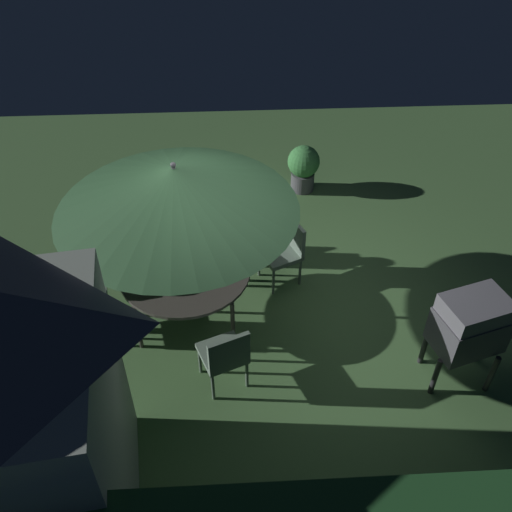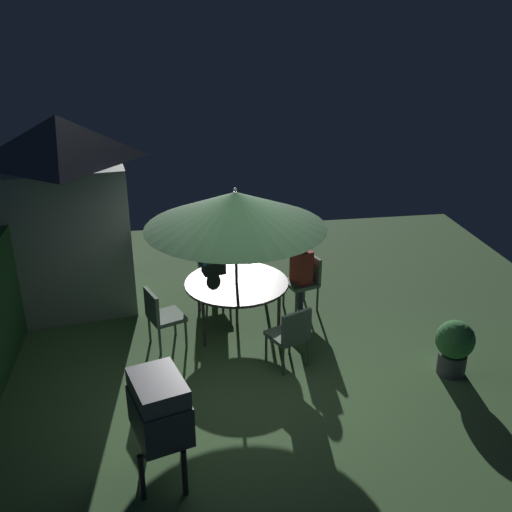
{
  "view_description": "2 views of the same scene",
  "coord_description": "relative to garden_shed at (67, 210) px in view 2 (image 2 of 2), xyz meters",
  "views": [
    {
      "loc": [
        0.52,
        4.99,
        5.22
      ],
      "look_at": [
        0.26,
        0.13,
        0.99
      ],
      "focal_mm": 39.36,
      "sensor_mm": 36.0,
      "label": 1
    },
    {
      "loc": [
        -6.77,
        0.97,
        4.56
      ],
      "look_at": [
        0.88,
        -0.24,
        1.23
      ],
      "focal_mm": 40.89,
      "sensor_mm": 36.0,
      "label": 2
    }
  ],
  "objects": [
    {
      "name": "ground_plane",
      "position": [
        -2.39,
        -2.57,
        -1.56
      ],
      "size": [
        11.0,
        11.0,
        0.0
      ],
      "primitive_type": "plane",
      "color": "#47703D"
    },
    {
      "name": "garden_shed",
      "position": [
        0.0,
        0.0,
        0.0
      ],
      "size": [
        2.18,
        2.14,
        3.07
      ],
      "color": "gray",
      "rests_on": "ground"
    },
    {
      "name": "patio_table",
      "position": [
        -1.29,
        -2.54,
        -0.88
      ],
      "size": [
        1.57,
        1.57,
        0.72
      ],
      "color": "#47423D",
      "rests_on": "ground"
    },
    {
      "name": "patio_umbrella",
      "position": [
        -1.29,
        -2.54,
        0.31
      ],
      "size": [
        2.66,
        2.66,
        2.2
      ],
      "color": "#4C4C51",
      "rests_on": "ground"
    },
    {
      "name": "bbq_grill",
      "position": [
        -4.32,
        -1.38,
        -0.72
      ],
      "size": [
        0.81,
        0.68,
        1.2
      ],
      "color": "#47474C",
      "rests_on": "ground"
    },
    {
      "name": "chair_near_shed",
      "position": [
        -0.91,
        -3.71,
        -1.04
      ],
      "size": [
        0.58,
        0.58,
        0.9
      ],
      "color": "slate",
      "rests_on": "ground"
    },
    {
      "name": "chair_far_side",
      "position": [
        -0.06,
        -2.28,
        -1.04
      ],
      "size": [
        0.55,
        0.54,
        0.9
      ],
      "color": "slate",
      "rests_on": "ground"
    },
    {
      "name": "chair_toward_hedge",
      "position": [
        -1.75,
        -1.39,
        -1.04
      ],
      "size": [
        0.6,
        0.6,
        0.9
      ],
      "color": "slate",
      "rests_on": "ground"
    },
    {
      "name": "chair_toward_house",
      "position": [
        -2.56,
        -3.11,
        -1.04
      ],
      "size": [
        0.61,
        0.61,
        0.9
      ],
      "color": "slate",
      "rests_on": "ground"
    },
    {
      "name": "potted_plant_by_shed",
      "position": [
        -3.04,
        -5.22,
        -1.13
      ],
      "size": [
        0.51,
        0.51,
        0.77
      ],
      "color": "#4C4C51",
      "rests_on": "ground"
    },
    {
      "name": "person_in_red",
      "position": [
        -0.94,
        -3.63,
        -0.78
      ],
      "size": [
        0.4,
        0.33,
        1.26
      ],
      "color": "#CC3D33",
      "rests_on": "ground"
    },
    {
      "name": "person_in_blue",
      "position": [
        -0.14,
        -2.3,
        -0.78
      ],
      "size": [
        0.3,
        0.38,
        1.26
      ],
      "color": "#3866B2",
      "rests_on": "ground"
    }
  ]
}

